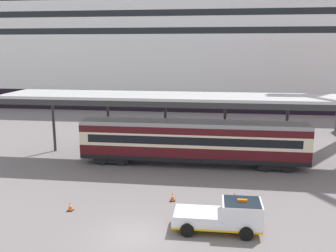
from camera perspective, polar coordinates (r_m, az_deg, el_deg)
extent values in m
plane|color=slate|center=(22.24, -5.34, -16.57)|extent=(400.00, 400.00, 0.00)
cube|color=black|center=(75.41, -2.08, 5.21)|extent=(143.56, 25.29, 3.56)
cube|color=silver|center=(74.95, -2.11, 9.72)|extent=(143.56, 25.29, 8.31)
cube|color=silver|center=(74.94, -2.15, 14.00)|extent=(132.07, 23.27, 2.89)
cube|color=black|center=(63.56, -3.94, 14.48)|extent=(126.33, 0.12, 1.04)
cube|color=silver|center=(75.10, -2.16, 16.21)|extent=(126.79, 22.34, 2.89)
cube|color=black|center=(64.21, -3.90, 17.04)|extent=(121.28, 0.12, 1.04)
cube|color=silver|center=(75.37, -2.18, 18.40)|extent=(121.51, 21.41, 2.89)
cube|color=#B7B7B7|center=(33.52, 3.98, 4.57)|extent=(35.17, 5.65, 0.25)
cube|color=#2B2B2B|center=(30.88, 3.65, 3.24)|extent=(35.17, 0.20, 0.50)
cylinder|color=#2B2B2B|center=(40.03, -17.28, 0.59)|extent=(0.28, 0.28, 6.19)
cylinder|color=#2B2B2B|center=(37.96, -9.22, 0.38)|extent=(0.28, 0.28, 6.19)
cylinder|color=#2B2B2B|center=(36.73, -0.42, 0.15)|extent=(0.28, 0.28, 6.19)
cylinder|color=#2B2B2B|center=(36.40, 8.76, -0.10)|extent=(0.28, 0.28, 6.19)
cylinder|color=#2B2B2B|center=(37.01, 17.86, -0.34)|extent=(0.28, 0.28, 6.19)
cube|color=black|center=(34.17, 3.80, -4.66)|extent=(20.53, 2.80, 0.40)
cube|color=#470F14|center=(33.99, 3.81, -3.61)|extent=(20.53, 2.80, 0.90)
cube|color=beige|center=(33.72, 3.84, -1.90)|extent=(20.53, 2.80, 1.20)
cube|color=black|center=(32.38, 3.68, -2.38)|extent=(18.88, 0.08, 0.72)
cube|color=#470F14|center=(33.52, 3.86, -0.40)|extent=(20.53, 2.80, 0.60)
cube|color=#989898|center=(33.42, 3.87, 0.40)|extent=(20.53, 2.69, 0.36)
cube|color=black|center=(35.49, -8.24, -4.80)|extent=(3.20, 2.35, 0.50)
cylinder|color=black|center=(34.68, -10.20, -5.32)|extent=(0.84, 0.12, 0.84)
cylinder|color=black|center=(34.19, -7.31, -5.48)|extent=(0.84, 0.12, 0.84)
cube|color=black|center=(34.64, 16.13, -5.58)|extent=(3.20, 2.35, 0.50)
cylinder|color=black|center=(33.41, 14.89, -6.21)|extent=(0.84, 0.12, 0.84)
cylinder|color=black|center=(33.70, 17.94, -6.24)|extent=(0.84, 0.12, 0.84)
cube|color=white|center=(22.71, 7.50, -14.34)|extent=(5.22, 2.05, 0.36)
cube|color=#F2B20C|center=(22.76, 7.49, -14.64)|extent=(5.22, 2.07, 0.12)
cube|color=white|center=(22.47, 11.36, -12.72)|extent=(2.30, 1.94, 1.10)
cube|color=#19232D|center=(22.32, 11.39, -11.90)|extent=(2.10, 1.86, 0.44)
cube|color=orange|center=(22.21, 11.43, -11.24)|extent=(0.56, 0.20, 0.16)
cube|color=white|center=(22.56, 4.81, -13.45)|extent=(2.93, 1.95, 0.36)
cylinder|color=black|center=(23.77, 11.60, -13.72)|extent=(0.80, 0.26, 0.80)
cylinder|color=black|center=(21.99, 12.01, -15.96)|extent=(0.80, 0.26, 0.80)
cylinder|color=black|center=(23.72, 3.33, -13.54)|extent=(0.80, 0.26, 0.80)
cylinder|color=black|center=(21.93, 2.98, -15.78)|extent=(0.80, 0.26, 0.80)
cube|color=black|center=(26.61, 0.70, -11.48)|extent=(0.36, 0.36, 0.04)
cone|color=#EA590F|center=(26.48, 0.70, -10.84)|extent=(0.30, 0.30, 0.60)
cylinder|color=white|center=(26.47, 0.70, -10.78)|extent=(0.17, 0.17, 0.08)
cube|color=black|center=(25.98, -14.86, -12.51)|extent=(0.36, 0.36, 0.04)
cone|color=#EA590F|center=(25.85, -14.90, -11.86)|extent=(0.30, 0.30, 0.60)
cylinder|color=white|center=(25.84, -14.90, -11.79)|extent=(0.17, 0.17, 0.08)
cube|color=black|center=(26.84, 10.22, -11.46)|extent=(0.36, 0.36, 0.04)
cone|color=#EA590F|center=(26.71, 10.25, -10.77)|extent=(0.30, 0.30, 0.66)
cylinder|color=white|center=(26.70, 10.25, -10.71)|extent=(0.17, 0.17, 0.09)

